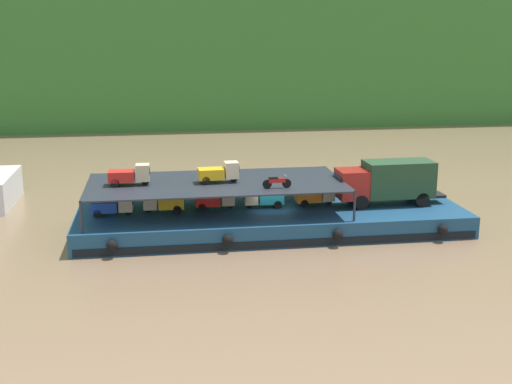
{
  "coord_description": "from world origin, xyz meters",
  "views": [
    {
      "loc": [
        -7.65,
        -43.61,
        13.7
      ],
      "look_at": [
        -1.06,
        0.0,
        2.7
      ],
      "focal_mm": 46.47,
      "sensor_mm": 36.0,
      "label": 1
    }
  ],
  "objects_px": {
    "mini_truck_lower_stern": "(113,205)",
    "mini_truck_upper_stern": "(130,175)",
    "covered_lorry": "(388,181)",
    "mini_truck_upper_mid": "(219,172)",
    "motorcycle_upper_port": "(277,182)",
    "mini_truck_lower_mid": "(216,199)",
    "mini_truck_lower_fore": "(263,198)",
    "mini_truck_lower_aft": "(163,202)",
    "mini_truck_lower_bow": "(316,195)",
    "cargo_barge": "(271,219)"
  },
  "relations": [
    {
      "from": "mini_truck_lower_stern",
      "to": "mini_truck_upper_stern",
      "type": "xyz_separation_m",
      "value": [
        1.2,
        0.12,
        2.0
      ]
    },
    {
      "from": "covered_lorry",
      "to": "mini_truck_upper_stern",
      "type": "distance_m",
      "value": 17.81
    },
    {
      "from": "mini_truck_upper_mid",
      "to": "motorcycle_upper_port",
      "type": "bearing_deg",
      "value": -32.51
    },
    {
      "from": "mini_truck_lower_mid",
      "to": "mini_truck_lower_fore",
      "type": "distance_m",
      "value": 3.29
    },
    {
      "from": "mini_truck_lower_aft",
      "to": "motorcycle_upper_port",
      "type": "height_order",
      "value": "motorcycle_upper_port"
    },
    {
      "from": "mini_truck_lower_bow",
      "to": "mini_truck_upper_mid",
      "type": "bearing_deg",
      "value": -174.86
    },
    {
      "from": "mini_truck_lower_stern",
      "to": "mini_truck_lower_aft",
      "type": "height_order",
      "value": "same"
    },
    {
      "from": "covered_lorry",
      "to": "mini_truck_lower_mid",
      "type": "xyz_separation_m",
      "value": [
        -12.07,
        0.67,
        -1.0
      ]
    },
    {
      "from": "mini_truck_lower_fore",
      "to": "mini_truck_upper_mid",
      "type": "xyz_separation_m",
      "value": [
        -3.07,
        -0.52,
        2.0
      ]
    },
    {
      "from": "covered_lorry",
      "to": "mini_truck_lower_mid",
      "type": "height_order",
      "value": "covered_lorry"
    },
    {
      "from": "mini_truck_upper_mid",
      "to": "motorcycle_upper_port",
      "type": "relative_size",
      "value": 1.46
    },
    {
      "from": "mini_truck_lower_aft",
      "to": "mini_truck_lower_fore",
      "type": "relative_size",
      "value": 1.0
    },
    {
      "from": "mini_truck_lower_fore",
      "to": "mini_truck_lower_stern",
      "type": "bearing_deg",
      "value": -177.1
    },
    {
      "from": "mini_truck_lower_mid",
      "to": "mini_truck_lower_stern",
      "type": "bearing_deg",
      "value": -175.06
    },
    {
      "from": "mini_truck_lower_aft",
      "to": "mini_truck_lower_mid",
      "type": "bearing_deg",
      "value": 5.02
    },
    {
      "from": "mini_truck_lower_bow",
      "to": "mini_truck_upper_stern",
      "type": "xyz_separation_m",
      "value": [
        -12.8,
        -0.5,
        2.0
      ]
    },
    {
      "from": "cargo_barge",
      "to": "motorcycle_upper_port",
      "type": "distance_m",
      "value": 3.97
    },
    {
      "from": "mini_truck_lower_mid",
      "to": "mini_truck_lower_fore",
      "type": "xyz_separation_m",
      "value": [
        3.29,
        -0.08,
        0.0
      ]
    },
    {
      "from": "mini_truck_lower_aft",
      "to": "mini_truck_upper_stern",
      "type": "height_order",
      "value": "mini_truck_upper_stern"
    },
    {
      "from": "mini_truck_lower_mid",
      "to": "mini_truck_upper_mid",
      "type": "height_order",
      "value": "mini_truck_upper_mid"
    },
    {
      "from": "mini_truck_lower_aft",
      "to": "mini_truck_upper_stern",
      "type": "bearing_deg",
      "value": -175.65
    },
    {
      "from": "cargo_barge",
      "to": "mini_truck_lower_bow",
      "type": "height_order",
      "value": "mini_truck_lower_bow"
    },
    {
      "from": "mini_truck_lower_stern",
      "to": "mini_truck_upper_mid",
      "type": "relative_size",
      "value": 0.99
    },
    {
      "from": "mini_truck_lower_aft",
      "to": "mini_truck_lower_bow",
      "type": "relative_size",
      "value": 0.99
    },
    {
      "from": "mini_truck_upper_stern",
      "to": "mini_truck_upper_mid",
      "type": "relative_size",
      "value": 0.99
    },
    {
      "from": "mini_truck_lower_mid",
      "to": "mini_truck_upper_stern",
      "type": "bearing_deg",
      "value": -175.22
    },
    {
      "from": "mini_truck_lower_aft",
      "to": "mini_truck_upper_mid",
      "type": "distance_m",
      "value": 4.34
    },
    {
      "from": "covered_lorry",
      "to": "mini_truck_upper_mid",
      "type": "xyz_separation_m",
      "value": [
        -11.86,
        0.07,
        1.0
      ]
    },
    {
      "from": "mini_truck_lower_fore",
      "to": "motorcycle_upper_port",
      "type": "relative_size",
      "value": 1.45
    },
    {
      "from": "cargo_barge",
      "to": "mini_truck_upper_mid",
      "type": "xyz_separation_m",
      "value": [
        -3.59,
        -0.11,
        3.44
      ]
    },
    {
      "from": "mini_truck_lower_aft",
      "to": "mini_truck_lower_stern",
      "type": "bearing_deg",
      "value": -175.15
    },
    {
      "from": "mini_truck_upper_mid",
      "to": "cargo_barge",
      "type": "bearing_deg",
      "value": 1.82
    },
    {
      "from": "cargo_barge",
      "to": "mini_truck_lower_mid",
      "type": "relative_size",
      "value": 9.6
    },
    {
      "from": "covered_lorry",
      "to": "cargo_barge",
      "type": "bearing_deg",
      "value": 178.74
    },
    {
      "from": "cargo_barge",
      "to": "mini_truck_lower_bow",
      "type": "xyz_separation_m",
      "value": [
        3.28,
        0.5,
        1.44
      ]
    },
    {
      "from": "mini_truck_upper_mid",
      "to": "mini_truck_lower_mid",
      "type": "bearing_deg",
      "value": 109.51
    },
    {
      "from": "mini_truck_lower_stern",
      "to": "mini_truck_lower_mid",
      "type": "height_order",
      "value": "same"
    },
    {
      "from": "covered_lorry",
      "to": "mini_truck_lower_mid",
      "type": "distance_m",
      "value": 12.13
    },
    {
      "from": "mini_truck_lower_mid",
      "to": "cargo_barge",
      "type": "bearing_deg",
      "value": -7.26
    },
    {
      "from": "mini_truck_lower_stern",
      "to": "mini_truck_lower_fore",
      "type": "bearing_deg",
      "value": 2.9
    },
    {
      "from": "mini_truck_lower_fore",
      "to": "motorcycle_upper_port",
      "type": "distance_m",
      "value": 3.3
    },
    {
      "from": "mini_truck_lower_aft",
      "to": "mini_truck_upper_stern",
      "type": "distance_m",
      "value": 2.89
    },
    {
      "from": "mini_truck_lower_aft",
      "to": "mini_truck_lower_mid",
      "type": "relative_size",
      "value": 1.0
    },
    {
      "from": "mini_truck_lower_bow",
      "to": "mini_truck_lower_fore",
      "type": "bearing_deg",
      "value": -178.51
    },
    {
      "from": "mini_truck_lower_stern",
      "to": "mini_truck_lower_mid",
      "type": "relative_size",
      "value": 1.0
    },
    {
      "from": "mini_truck_lower_stern",
      "to": "covered_lorry",
      "type": "bearing_deg",
      "value": -0.21
    },
    {
      "from": "cargo_barge",
      "to": "mini_truck_lower_fore",
      "type": "xyz_separation_m",
      "value": [
        -0.52,
        0.4,
        1.44
      ]
    },
    {
      "from": "mini_truck_lower_aft",
      "to": "mini_truck_upper_stern",
      "type": "relative_size",
      "value": 1.0
    },
    {
      "from": "mini_truck_lower_stern",
      "to": "mini_truck_upper_mid",
      "type": "xyz_separation_m",
      "value": [
        7.12,
        -0.0,
        2.0
      ]
    },
    {
      "from": "covered_lorry",
      "to": "mini_truck_lower_stern",
      "type": "distance_m",
      "value": 19.01
    }
  ]
}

